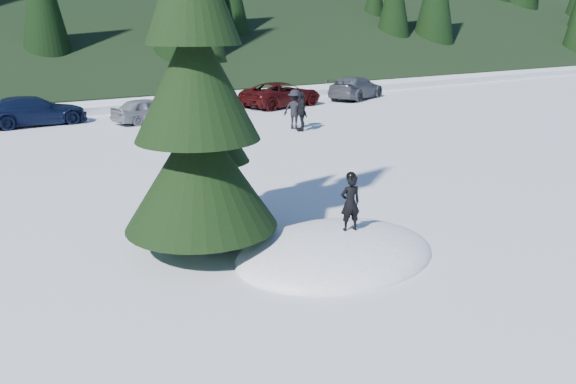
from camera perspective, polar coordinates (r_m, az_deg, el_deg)
ground at (r=11.96m, az=4.86°, el=-6.35°), size 200.00×200.00×0.00m
snow_mound at (r=11.96m, az=4.86°, el=-6.35°), size 4.48×3.52×0.96m
spruce_tall at (r=11.45m, az=-9.30°, el=9.71°), size 3.20×3.20×8.60m
spruce_short at (r=13.31m, az=-7.73°, el=5.42°), size 2.20×2.20×5.37m
child_skier at (r=11.81m, az=6.34°, el=-1.11°), size 0.50×0.40×1.20m
adult_0 at (r=23.88m, az=-6.56°, el=7.55°), size 1.11×1.15×1.87m
adult_1 at (r=25.67m, az=1.37°, el=8.19°), size 0.88×1.12×1.78m
adult_2 at (r=26.15m, az=0.72°, el=8.39°), size 1.15×1.35×1.82m
car_3 at (r=29.79m, az=-24.39°, el=7.53°), size 4.86×2.07×1.40m
car_4 at (r=28.92m, az=-14.08°, el=8.09°), size 3.79×2.14×1.22m
car_5 at (r=33.26m, az=-8.34°, el=9.57°), size 4.29×2.96×1.34m
car_6 at (r=33.59m, az=-0.66°, el=9.90°), size 5.51×3.24×1.44m
car_7 at (r=37.39m, az=6.91°, el=10.48°), size 5.40×3.85×1.45m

